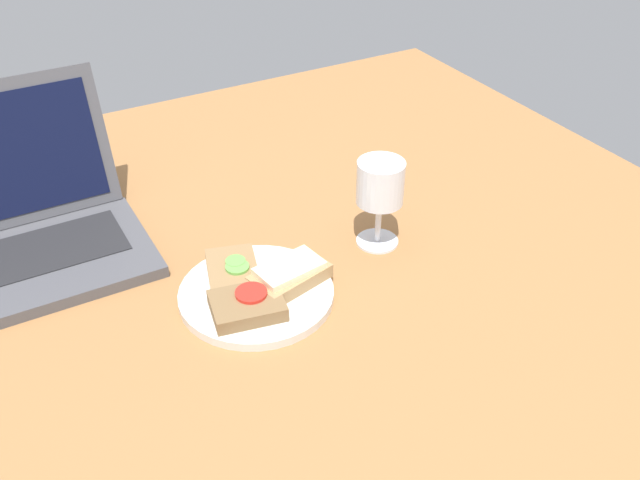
# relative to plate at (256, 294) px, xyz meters

# --- Properties ---
(wooden_table) EXTENTS (1.40, 1.40, 0.03)m
(wooden_table) POSITION_rel_plate_xyz_m (0.05, -0.02, -0.02)
(wooden_table) COLOR #9E6B3D
(wooden_table) RESTS_ON ground
(plate) EXTENTS (0.21, 0.21, 0.01)m
(plate) POSITION_rel_plate_xyz_m (0.00, 0.00, 0.00)
(plate) COLOR silver
(plate) RESTS_ON wooden_table
(sandwich_with_cheese) EXTENTS (0.12, 0.09, 0.03)m
(sandwich_with_cheese) POSITION_rel_plate_xyz_m (0.04, -0.01, 0.02)
(sandwich_with_cheese) COLOR #A88456
(sandwich_with_cheese) RESTS_ON plate
(sandwich_with_cucumber) EXTENTS (0.09, 0.11, 0.02)m
(sandwich_with_cucumber) POSITION_rel_plate_xyz_m (-0.02, 0.04, 0.02)
(sandwich_with_cucumber) COLOR #937047
(sandwich_with_cucumber) RESTS_ON plate
(sandwich_with_tomato) EXTENTS (0.10, 0.09, 0.02)m
(sandwich_with_tomato) POSITION_rel_plate_xyz_m (-0.03, -0.03, 0.02)
(sandwich_with_tomato) COLOR brown
(sandwich_with_tomato) RESTS_ON plate
(wine_glass) EXTENTS (0.07, 0.07, 0.14)m
(wine_glass) POSITION_rel_plate_xyz_m (0.21, 0.03, 0.09)
(wine_glass) COLOR white
(wine_glass) RESTS_ON wooden_table
(laptop) EXTENTS (0.34, 0.27, 0.23)m
(laptop) POSITION_rel_plate_xyz_m (-0.26, 0.25, 0.04)
(laptop) COLOR #4C4C51
(laptop) RESTS_ON wooden_table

